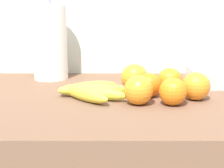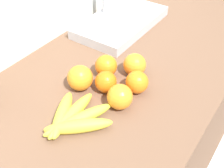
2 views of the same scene
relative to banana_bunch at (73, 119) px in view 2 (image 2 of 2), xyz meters
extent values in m
cube|color=brown|center=(0.30, 0.02, -0.46)|extent=(1.78, 0.69, 0.89)
cube|color=silver|center=(0.30, 0.40, -0.26)|extent=(2.18, 0.06, 1.30)
ellipsoid|color=gold|center=(-0.01, -0.03, 0.00)|extent=(0.16, 0.17, 0.04)
ellipsoid|color=gold|center=(0.01, -0.02, 0.00)|extent=(0.22, 0.12, 0.04)
ellipsoid|color=yellow|center=(0.01, 0.01, 0.00)|extent=(0.21, 0.05, 0.04)
ellipsoid|color=gold|center=(0.00, 0.04, 0.00)|extent=(0.18, 0.12, 0.04)
sphere|color=orange|center=(0.17, 0.01, 0.02)|extent=(0.07, 0.07, 0.07)
sphere|color=orange|center=(0.24, 0.05, 0.02)|extent=(0.08, 0.08, 0.08)
sphere|color=orange|center=(0.13, 0.08, 0.02)|extent=(0.08, 0.08, 0.08)
sphere|color=orange|center=(0.13, -0.07, 0.02)|extent=(0.08, 0.08, 0.08)
sphere|color=orange|center=(0.22, -0.08, 0.02)|extent=(0.07, 0.07, 0.07)
sphere|color=orange|center=(0.30, -0.02, 0.02)|extent=(0.08, 0.08, 0.08)
cube|color=#B7BABF|center=(0.56, 0.20, 0.00)|extent=(0.43, 0.24, 0.04)
camera|label=1|loc=(0.06, -0.93, 0.23)|focal=53.50mm
camera|label=2|loc=(-0.39, -0.40, 0.60)|focal=45.47mm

